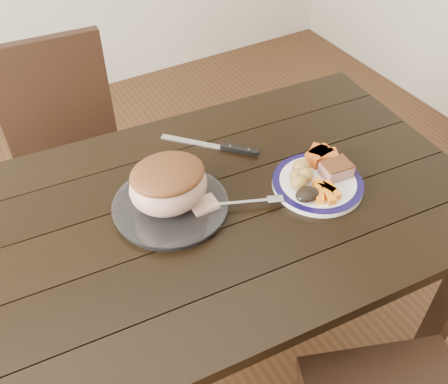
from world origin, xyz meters
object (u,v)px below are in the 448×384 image
serving_platter (171,207)px  pork_slice (336,170)px  dinner_plate (317,184)px  chair_far (70,150)px  fork (257,201)px  dining_table (196,234)px  roast_joint (169,186)px  carving_knife (227,148)px

serving_platter → pork_slice: size_ratio=3.80×
dinner_plate → chair_far: bearing=122.5°
fork → dinner_plate: bearing=17.9°
dining_table → roast_joint: size_ratio=7.89×
roast_joint → carving_knife: size_ratio=0.85×
dinner_plate → pork_slice: size_ratio=3.21×
carving_knife → serving_platter: bearing=-103.0°
dining_table → carving_knife: carving_knife is taller
dining_table → serving_platter: serving_platter is taller
pork_slice → fork: bearing=175.3°
chair_far → carving_knife: chair_far is taller
chair_far → carving_knife: (0.38, -0.55, 0.23)m
fork → carving_knife: 0.27m
dinner_plate → carving_knife: dinner_plate is taller
dinner_plate → carving_knife: bearing=116.8°
chair_far → serving_platter: bearing=103.9°
fork → pork_slice: bearing=17.9°
fork → roast_joint: size_ratio=0.81×
dinner_plate → serving_platter: (-0.41, 0.12, 0.00)m
dinner_plate → fork: size_ratio=1.53×
serving_platter → carving_knife: serving_platter is taller
chair_far → serving_platter: (0.12, -0.70, 0.23)m
chair_far → pork_slice: size_ratio=11.46×
chair_far → serving_platter: size_ratio=3.02×
dining_table → dinner_plate: 0.38m
dining_table → fork: 0.20m
dinner_plate → fork: 0.20m
carving_knife → dining_table: bearing=-90.6°
serving_platter → roast_joint: size_ratio=1.46×
chair_far → roast_joint: 0.77m
pork_slice → roast_joint: roast_joint is taller
chair_far → carving_knife: 0.71m
chair_far → fork: 0.90m
serving_platter → carving_knife: (0.27, 0.15, -0.00)m
dinner_plate → serving_platter: serving_platter is taller
pork_slice → roast_joint: 0.48m
dinner_plate → roast_joint: (-0.41, 0.12, 0.08)m
dinner_plate → fork: fork is taller
dining_table → chair_far: bearing=103.0°
roast_joint → dining_table: bearing=-36.6°
chair_far → carving_knife: size_ratio=3.73×
dinner_plate → serving_platter: size_ratio=0.85×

